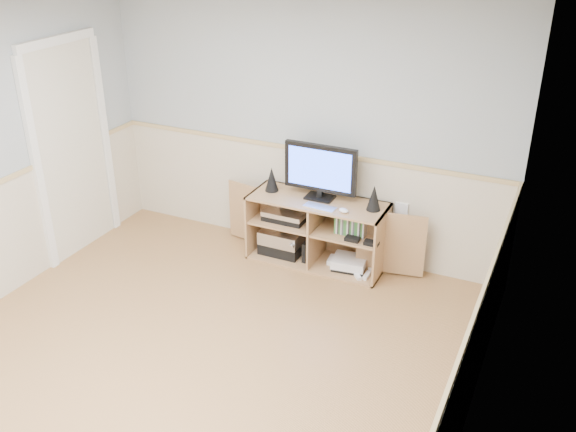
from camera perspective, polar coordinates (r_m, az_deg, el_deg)
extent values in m
cube|color=tan|center=(4.92, -9.73, -13.90)|extent=(4.00, 4.50, 0.02)
cube|color=white|center=(3.85, -12.62, 16.37)|extent=(4.00, 4.50, 0.02)
cube|color=#A1A9AF|center=(3.56, 16.66, -6.79)|extent=(0.02, 4.50, 2.50)
cube|color=#A1A9AF|center=(6.06, 1.44, 8.04)|extent=(4.00, 0.02, 2.50)
cube|color=beige|center=(6.31, 1.30, 1.51)|extent=(4.00, 0.01, 1.00)
cube|color=tan|center=(6.11, 1.32, 5.93)|extent=(4.00, 0.02, 0.04)
cube|color=beige|center=(6.44, -18.64, 5.43)|extent=(0.03, 0.82, 2.00)
cube|color=tan|center=(6.22, 2.54, -3.96)|extent=(1.30, 0.49, 0.02)
cube|color=tan|center=(5.94, 2.66, 1.32)|extent=(1.30, 0.49, 0.02)
cube|color=tan|center=(6.32, -2.76, -0.26)|extent=(0.02, 0.49, 0.65)
cube|color=tan|center=(5.89, 8.34, -2.58)|extent=(0.02, 0.49, 0.65)
cube|color=tan|center=(6.27, 3.42, -0.50)|extent=(1.30, 0.02, 0.65)
cube|color=tan|center=(6.07, 2.60, -1.38)|extent=(0.02, 0.47, 0.61)
cube|color=tan|center=(6.17, -0.18, -0.35)|extent=(0.62, 0.45, 0.02)
cube|color=tan|center=(5.95, 5.49, -1.52)|extent=(0.62, 0.45, 0.02)
cube|color=tan|center=(6.39, -2.99, 0.08)|extent=(0.62, 0.13, 0.61)
cube|color=tan|center=(5.93, 9.12, -2.43)|extent=(0.62, 0.13, 0.61)
cube|color=black|center=(5.97, 2.85, 1.67)|extent=(0.26, 0.18, 0.02)
cube|color=black|center=(5.95, 2.85, 2.02)|extent=(0.05, 0.04, 0.06)
cube|color=black|center=(5.86, 2.91, 4.28)|extent=(0.69, 0.05, 0.44)
cube|color=blue|center=(5.83, 2.80, 4.19)|extent=(0.61, 0.01, 0.36)
cone|color=black|center=(6.08, -1.46, 3.29)|extent=(0.13, 0.13, 0.24)
cone|color=black|center=(5.74, 7.64, 1.61)|extent=(0.13, 0.13, 0.24)
cube|color=white|center=(5.78, 2.85, 0.80)|extent=(0.31, 0.14, 0.01)
ellipsoid|color=white|center=(5.71, 4.97, 0.49)|extent=(0.11, 0.10, 0.04)
cube|color=black|center=(6.32, -0.50, -2.76)|extent=(0.40, 0.30, 0.11)
cube|color=silver|center=(6.26, -0.51, -1.79)|extent=(0.40, 0.30, 0.13)
cube|color=black|center=(6.15, -0.18, -0.05)|extent=(0.40, 0.28, 0.05)
cube|color=silver|center=(6.13, -0.18, 0.35)|extent=(0.40, 0.28, 0.05)
cube|color=black|center=(6.16, 1.65, -3.12)|extent=(0.04, 0.14, 0.20)
cube|color=white|center=(6.16, 4.58, -4.01)|extent=(0.23, 0.18, 0.05)
cube|color=black|center=(6.09, 5.47, -4.51)|extent=(0.33, 0.27, 0.03)
cube|color=white|center=(6.06, 5.49, -4.06)|extent=(0.34, 0.29, 0.08)
cube|color=white|center=(5.97, 7.01, -5.26)|extent=(0.04, 0.14, 0.03)
cube|color=white|center=(6.11, 7.32, -4.51)|extent=(0.09, 0.15, 0.03)
cube|color=#3F8C3F|center=(5.88, 5.65, -0.73)|extent=(0.28, 0.14, 0.19)
cube|color=white|center=(5.97, 10.07, 0.63)|extent=(0.12, 0.03, 0.12)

